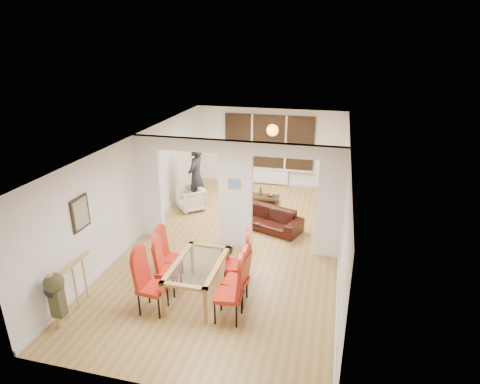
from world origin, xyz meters
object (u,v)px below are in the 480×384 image
at_px(person, 196,176).
at_px(bowl, 270,196).
at_px(dining_chair_lb, 168,267).
at_px(dining_chair_rb, 236,277).
at_px(bottle, 261,191).
at_px(armchair, 191,199).
at_px(dining_chair_rc, 237,262).
at_px(television, 324,202).
at_px(dining_chair_lc, 171,256).
at_px(coffee_table, 264,199).
at_px(dining_chair_la, 152,284).
at_px(sofa, 266,218).
at_px(dining_chair_ra, 228,291).
at_px(dining_table, 198,280).

distance_m(person, bowl, 2.35).
height_order(dining_chair_lb, dining_chair_rb, dining_chair_rb).
height_order(dining_chair_rb, bottle, dining_chair_rb).
height_order(armchair, bottle, armchair).
bearing_deg(dining_chair_rc, bottle, 82.23).
bearing_deg(dining_chair_rb, armchair, 127.07).
bearing_deg(television, dining_chair_rc, -177.47).
distance_m(dining_chair_lc, bottle, 4.68).
relative_size(dining_chair_lc, person, 0.57).
bearing_deg(bowl, television, -7.56).
xyz_separation_m(dining_chair_rc, coffee_table, (-0.28, 4.53, -0.48)).
xyz_separation_m(dining_chair_rc, person, (-2.21, 3.80, 0.36)).
bearing_deg(armchair, person, 127.71).
distance_m(dining_chair_la, coffee_table, 5.77).
height_order(sofa, bottle, sofa).
bearing_deg(dining_chair_ra, dining_chair_rc, 88.25).
relative_size(dining_table, bottle, 5.40).
distance_m(sofa, bowl, 1.77).
bearing_deg(dining_chair_rb, coffee_table, 100.62).
bearing_deg(dining_chair_ra, dining_chair_la, 176.86).
bearing_deg(dining_chair_ra, dining_chair_lc, 139.03).
xyz_separation_m(dining_chair_rb, sofa, (-0.02, 3.31, -0.27)).
height_order(dining_table, dining_chair_rc, dining_chair_rc).
relative_size(sofa, television, 2.10).
distance_m(armchair, television, 3.90).
relative_size(dining_chair_lb, dining_chair_rc, 0.95).
xyz_separation_m(sofa, person, (-2.30, 0.99, 0.66)).
bearing_deg(bowl, dining_chair_ra, -87.89).
distance_m(dining_chair_ra, person, 5.35).
relative_size(person, bottle, 6.37).
distance_m(dining_chair_lc, person, 3.91).
height_order(dining_chair_lb, dining_chair_ra, dining_chair_ra).
distance_m(sofa, armchair, 2.46).
height_order(dining_chair_rb, sofa, dining_chair_rb).
bearing_deg(television, armchair, 124.70).
xyz_separation_m(dining_table, bottle, (0.25, 5.04, -0.02)).
height_order(dining_chair_lb, television, dining_chair_lb).
xyz_separation_m(dining_table, armchair, (-1.62, 3.98, -0.03)).
relative_size(dining_chair_rc, coffee_table, 1.30).
distance_m(dining_table, dining_chair_lb, 0.65).
bearing_deg(dining_chair_la, dining_chair_rc, 45.90).
relative_size(dining_chair_lb, person, 0.59).
xyz_separation_m(dining_chair_rb, bottle, (-0.51, 5.05, -0.20)).
distance_m(sofa, television, 2.11).
bearing_deg(television, dining_table, 177.69).
relative_size(dining_chair_rb, coffee_table, 1.24).
distance_m(dining_chair_la, sofa, 4.18).
bearing_deg(bottle, coffee_table, -7.08).
bearing_deg(dining_chair_lc, sofa, 66.45).
relative_size(person, bowl, 8.73).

